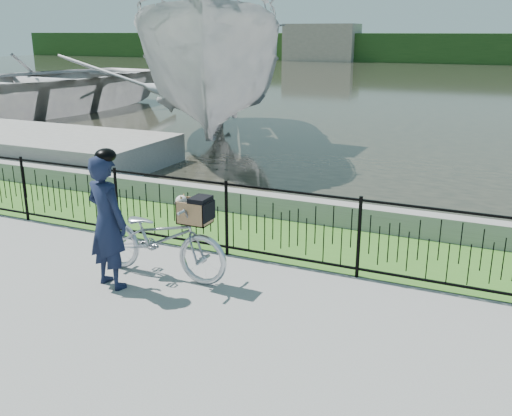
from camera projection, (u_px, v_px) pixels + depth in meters
The scene contains 11 objects.
ground at pixel (240, 313), 6.83m from camera, with size 120.00×120.00×0.00m, color gray.
grass_strip at pixel (311, 242), 9.09m from camera, with size 60.00×2.00×0.01m, color #396E22.
water at pixel (471, 85), 35.53m from camera, with size 120.00×120.00×0.00m, color #2A291F.
quay_wall at pixel (331, 213), 9.90m from camera, with size 60.00×0.30×0.40m, color gray.
fence at pixel (289, 227), 8.05m from camera, with size 14.00×0.06×1.15m, color black, non-canonical shape.
far_treeline at pixel (495, 49), 58.56m from camera, with size 120.00×6.00×3.00m, color #25481B.
far_building_left at pixel (322, 42), 63.77m from camera, with size 8.00×4.00×4.00m, color gray.
bicycle_rig at pixel (160, 237), 7.72m from camera, with size 2.07×0.72×1.22m.
cyclist at pixel (107, 220), 7.31m from camera, with size 0.73×0.57×1.84m.
boat_near at pixel (217, 68), 17.39m from camera, with size 8.21×11.39×5.93m.
boat_far at pixel (42, 83), 23.52m from camera, with size 9.10×12.07×2.37m.
Camera 1 is at (2.71, -5.52, 3.23)m, focal length 40.00 mm.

